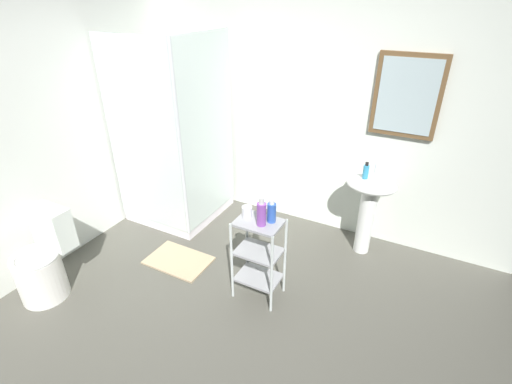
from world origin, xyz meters
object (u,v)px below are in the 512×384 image
shower_stall (180,181)px  pedestal_sink (369,200)px  toilet (44,263)px  storage_cart (259,253)px  rinse_cup (247,212)px  hand_soap_bottle (366,171)px  shampoo_bottle_blue (272,212)px  conditioner_bottle_purple (261,213)px  bath_mat (179,260)px

shower_stall → pedestal_sink: size_ratio=2.47×
toilet → storage_cart: bearing=26.9°
toilet → rinse_cup: (1.49, 0.84, 0.47)m
pedestal_sink → hand_soap_bottle: (-0.06, -0.03, 0.30)m
storage_cart → rinse_cup: bearing=166.6°
toilet → hand_soap_bottle: size_ratio=4.86×
pedestal_sink → shampoo_bottle_blue: bearing=-119.4°
toilet → shampoo_bottle_blue: shampoo_bottle_blue is taller
toilet → rinse_cup: size_ratio=8.91×
toilet → shower_stall: bearing=80.5°
conditioner_bottle_purple → storage_cart: bearing=142.6°
pedestal_sink → toilet: 2.92m
rinse_cup → bath_mat: (-0.77, -0.00, -0.77)m
toilet → conditioner_bottle_purple: (1.64, 0.78, 0.53)m
shower_stall → conditioner_bottle_purple: bearing=-27.8°
shower_stall → bath_mat: shower_stall is taller
shower_stall → rinse_cup: 1.44m
conditioner_bottle_purple → rinse_cup: 0.18m
toilet → hand_soap_bottle: hand_soap_bottle is taller
bath_mat → rinse_cup: bearing=0.2°
pedestal_sink → toilet: size_ratio=1.07×
conditioner_bottle_purple → shower_stall: bearing=152.2°
shower_stall → storage_cart: (1.35, -0.70, -0.03)m
pedestal_sink → rinse_cup: 1.27m
storage_cart → toilet: bearing=-153.1°
pedestal_sink → shower_stall: bearing=-170.6°
storage_cart → bath_mat: bearing=178.3°
toilet → shampoo_bottle_blue: (1.69, 0.86, 0.51)m
pedestal_sink → toilet: (-2.24, -1.85, -0.26)m
hand_soap_bottle → shampoo_bottle_blue: hand_soap_bottle is taller
hand_soap_bottle → bath_mat: bearing=-146.2°
shower_stall → pedestal_sink: bearing=9.4°
shower_stall → rinse_cup: shower_stall is taller
shampoo_bottle_blue → rinse_cup: size_ratio=2.26×
shampoo_bottle_blue → hand_soap_bottle: bearing=62.8°
toilet → conditioner_bottle_purple: size_ratio=3.21×
hand_soap_bottle → conditioner_bottle_purple: size_ratio=0.66×
shower_stall → storage_cart: bearing=-27.5°
conditioner_bottle_purple → pedestal_sink: bearing=60.5°
shower_stall → storage_cart: shower_stall is taller
storage_cart → shampoo_bottle_blue: (0.08, 0.05, 0.39)m
hand_soap_bottle → conditioner_bottle_purple: 1.16m
toilet → bath_mat: (0.72, 0.84, -0.31)m
shower_stall → bath_mat: size_ratio=3.33×
pedestal_sink → hand_soap_bottle: hand_soap_bottle is taller
pedestal_sink → conditioner_bottle_purple: conditioner_bottle_purple is taller
hand_soap_bottle → storage_cart: bearing=-119.8°
shower_stall → shampoo_bottle_blue: size_ratio=10.36×
shampoo_bottle_blue → rinse_cup: shampoo_bottle_blue is taller
toilet → storage_cart: size_ratio=1.03×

